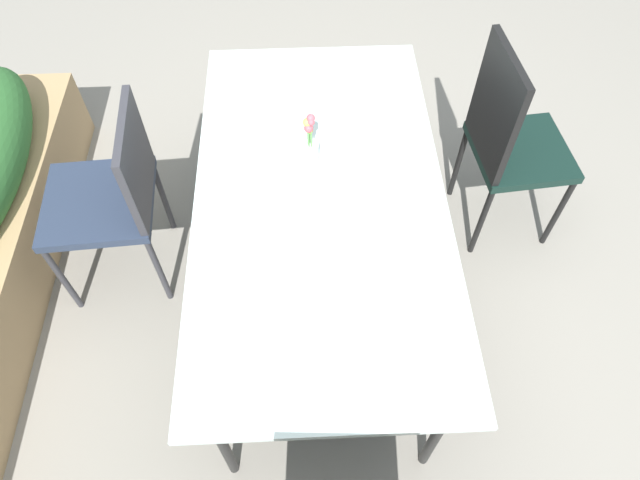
% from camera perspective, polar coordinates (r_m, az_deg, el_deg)
% --- Properties ---
extents(ground_plane, '(12.00, 12.00, 0.00)m').
position_cam_1_polar(ground_plane, '(2.68, 0.85, -6.53)').
color(ground_plane, gray).
extents(dining_table, '(1.78, 0.94, 0.71)m').
position_cam_1_polar(dining_table, '(2.17, -0.00, 3.85)').
color(dining_table, '#B2C6C1').
rests_on(dining_table, ground).
extents(chair_near_right, '(0.46, 0.46, 1.02)m').
position_cam_1_polar(chair_near_right, '(2.66, 18.43, 9.61)').
color(chair_near_right, black).
rests_on(chair_near_right, ground).
extents(chair_far_side, '(0.48, 0.48, 0.91)m').
position_cam_1_polar(chair_far_side, '(2.52, -20.06, 4.50)').
color(chair_far_side, '#242E41').
rests_on(chair_far_side, ground).
extents(flower_vase, '(0.06, 0.06, 0.26)m').
position_cam_1_polar(flower_vase, '(2.17, -0.95, 9.42)').
color(flower_vase, silver).
rests_on(flower_vase, dining_table).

